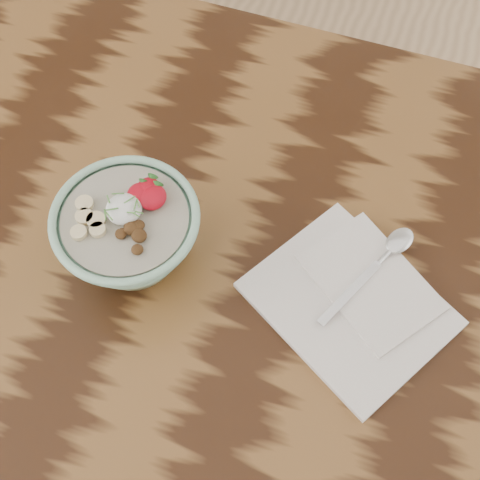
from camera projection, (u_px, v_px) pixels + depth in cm
name	position (u px, v px, depth cm)	size (l,w,h in cm)	color
table	(138.00, 263.00, 98.13)	(160.00, 90.00, 75.00)	black
breakfast_bowl	(129.00, 233.00, 82.86)	(18.18, 18.18, 11.92)	#96CAAD
napkin	(354.00, 299.00, 84.55)	(29.44, 27.85, 1.43)	white
spoon	(388.00, 253.00, 86.36)	(9.58, 17.50, 0.96)	silver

